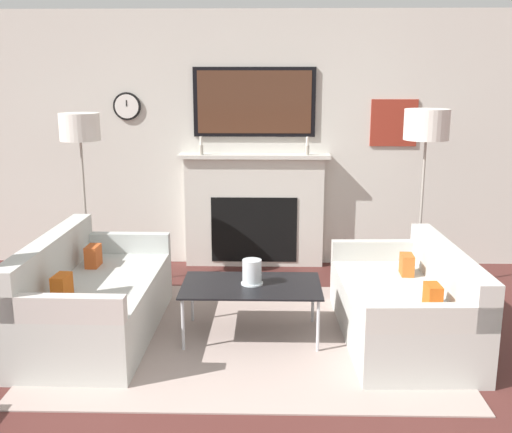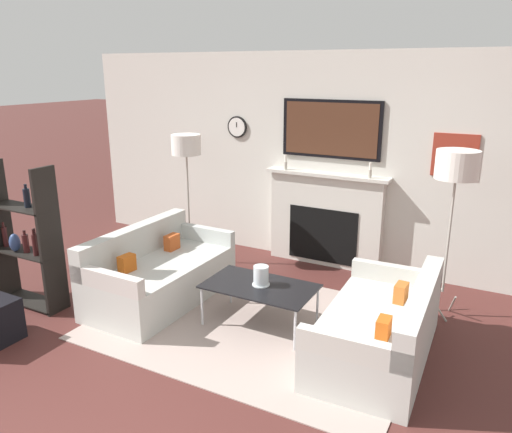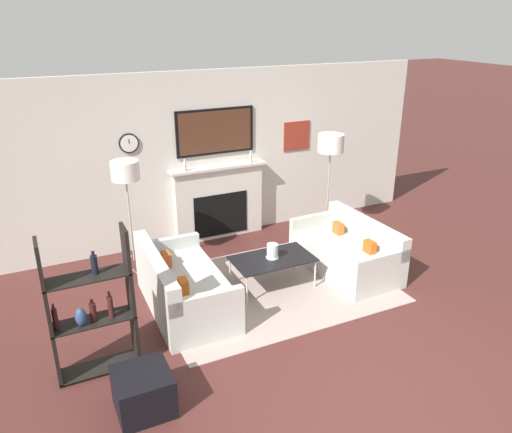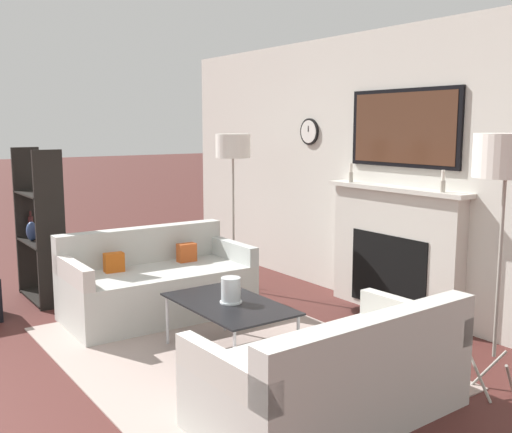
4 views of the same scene
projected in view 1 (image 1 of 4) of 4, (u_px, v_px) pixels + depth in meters
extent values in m
cube|color=silver|center=(254.00, 141.00, 6.42)|extent=(7.47, 0.07, 2.70)
cube|color=beige|center=(254.00, 212.00, 6.48)|extent=(1.48, 0.16, 1.18)
cube|color=black|center=(254.00, 230.00, 6.44)|extent=(0.92, 0.01, 0.71)
cube|color=beige|center=(254.00, 156.00, 6.32)|extent=(1.60, 0.22, 0.04)
cylinder|color=#B2AD9E|center=(201.00, 150.00, 6.29)|extent=(0.04, 0.04, 0.10)
cylinder|color=white|center=(201.00, 141.00, 6.26)|extent=(0.03, 0.03, 0.09)
cylinder|color=#B2AD9E|center=(307.00, 150.00, 6.26)|extent=(0.04, 0.04, 0.10)
cylinder|color=white|center=(307.00, 141.00, 6.24)|extent=(0.03, 0.03, 0.09)
cube|color=black|center=(254.00, 102.00, 6.28)|extent=(1.28, 0.04, 0.72)
cube|color=#4C2D1E|center=(254.00, 102.00, 6.26)|extent=(1.19, 0.01, 0.65)
cylinder|color=black|center=(127.00, 106.00, 6.32)|extent=(0.29, 0.02, 0.29)
cylinder|color=silver|center=(127.00, 106.00, 6.30)|extent=(0.25, 0.00, 0.25)
cube|color=black|center=(126.00, 103.00, 6.29)|extent=(0.01, 0.00, 0.06)
cube|color=maroon|center=(394.00, 123.00, 6.29)|extent=(0.49, 0.02, 0.49)
cube|color=gray|center=(248.00, 336.00, 4.78)|extent=(3.09, 2.28, 0.01)
cube|color=#B8B9B2|center=(98.00, 308.00, 4.75)|extent=(0.90, 1.71, 0.46)
cube|color=#B8B9B2|center=(49.00, 260.00, 4.67)|extent=(0.19, 1.70, 0.34)
cube|color=#B3BAB6|center=(122.00, 243.00, 5.45)|extent=(0.88, 0.11, 0.18)
cube|color=#BCB4AD|center=(59.00, 309.00, 3.90)|extent=(0.88, 0.11, 0.18)
cube|color=#B54D21|center=(93.00, 256.00, 5.05)|extent=(0.10, 0.18, 0.18)
cube|color=#BC5317|center=(62.00, 286.00, 4.32)|extent=(0.12, 0.18, 0.18)
cube|color=#B8B9B2|center=(400.00, 314.00, 4.70)|extent=(0.93, 1.68, 0.40)
cube|color=#B8B9B2|center=(449.00, 270.00, 4.62)|extent=(0.22, 1.66, 0.33)
cube|color=#BAB8B0|center=(432.00, 318.00, 3.88)|extent=(0.88, 0.13, 0.18)
cube|color=#BABAB2|center=(380.00, 250.00, 5.39)|extent=(0.88, 0.13, 0.18)
cube|color=#C05116|center=(433.00, 296.00, 4.28)|extent=(0.11, 0.17, 0.17)
cube|color=#B15C24|center=(407.00, 265.00, 4.99)|extent=(0.11, 0.18, 0.17)
cube|color=black|center=(251.00, 286.00, 4.69)|extent=(1.09, 0.64, 0.02)
cylinder|color=#B7B7BC|center=(183.00, 325.00, 4.48)|extent=(0.02, 0.02, 0.42)
cylinder|color=#B7B7BC|center=(318.00, 326.00, 4.46)|extent=(0.02, 0.02, 0.42)
cylinder|color=#B7B7BC|center=(192.00, 298.00, 5.02)|extent=(0.02, 0.02, 0.42)
cylinder|color=#B7B7BC|center=(313.00, 299.00, 5.00)|extent=(0.02, 0.02, 0.42)
cylinder|color=silver|center=(252.00, 272.00, 4.68)|extent=(0.15, 0.15, 0.20)
cylinder|color=silver|center=(252.00, 277.00, 4.69)|extent=(0.08, 0.08, 0.11)
cylinder|color=silver|center=(252.00, 283.00, 4.70)|extent=(0.17, 0.17, 0.01)
cylinder|color=#9E998E|center=(101.00, 274.00, 5.89)|extent=(0.09, 0.23, 0.27)
cylinder|color=#9E998E|center=(84.00, 272.00, 5.93)|extent=(0.17, 0.19, 0.27)
cylinder|color=#9E998E|center=(84.00, 278.00, 5.75)|extent=(0.23, 0.07, 0.27)
cylinder|color=#9E998E|center=(85.00, 203.00, 5.69)|extent=(0.02, 0.02, 1.18)
cylinder|color=white|center=(80.00, 127.00, 5.53)|extent=(0.37, 0.37, 0.25)
cylinder|color=#9E998E|center=(427.00, 276.00, 5.81)|extent=(0.09, 0.23, 0.28)
cylinder|color=#9E998E|center=(407.00, 275.00, 5.86)|extent=(0.17, 0.19, 0.28)
cylinder|color=#9E998E|center=(417.00, 281.00, 5.68)|extent=(0.23, 0.07, 0.28)
cylinder|color=#9E998E|center=(422.00, 204.00, 5.62)|extent=(0.02, 0.02, 1.19)
cylinder|color=white|center=(427.00, 124.00, 5.45)|extent=(0.41, 0.41, 0.28)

